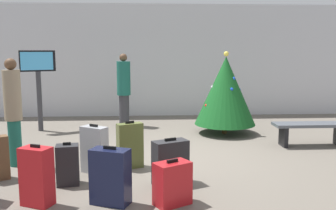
# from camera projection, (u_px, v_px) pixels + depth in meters

# --- Properties ---
(ground_plane) EXTENTS (16.00, 16.00, 0.00)m
(ground_plane) POSITION_uv_depth(u_px,v_px,m) (171.00, 157.00, 6.90)
(ground_plane) COLOR #665E54
(back_wall) EXTENTS (16.00, 0.20, 3.33)m
(back_wall) POSITION_uv_depth(u_px,v_px,m) (161.00, 61.00, 11.17)
(back_wall) COLOR silver
(back_wall) RESTS_ON ground_plane
(holiday_tree) EXTENTS (1.44, 1.44, 1.95)m
(holiday_tree) POSITION_uv_depth(u_px,v_px,m) (225.00, 91.00, 8.74)
(holiday_tree) COLOR #4C3319
(holiday_tree) RESTS_ON ground_plane
(flight_info_kiosk) EXTENTS (0.79, 0.44, 1.97)m
(flight_info_kiosk) POSITION_uv_depth(u_px,v_px,m) (38.00, 76.00, 8.98)
(flight_info_kiosk) COLOR #333338
(flight_info_kiosk) RESTS_ON ground_plane
(waiting_bench) EXTENTS (1.59, 0.44, 0.48)m
(waiting_bench) POSITION_uv_depth(u_px,v_px,m) (312.00, 129.00, 7.68)
(waiting_bench) COLOR #4C5159
(waiting_bench) RESTS_ON ground_plane
(traveller_0) EXTENTS (0.35, 0.35, 1.84)m
(traveller_0) POSITION_uv_depth(u_px,v_px,m) (13.00, 109.00, 6.26)
(traveller_0) COLOR #19594C
(traveller_0) RESTS_ON ground_plane
(traveller_1) EXTENTS (0.35, 0.35, 1.89)m
(traveller_1) POSITION_uv_depth(u_px,v_px,m) (124.00, 88.00, 9.65)
(traveller_1) COLOR #333338
(traveller_1) RESTS_ON ground_plane
(suitcase_0) EXTENTS (0.47, 0.40, 0.80)m
(suitcase_0) POSITION_uv_depth(u_px,v_px,m) (94.00, 150.00, 5.98)
(suitcase_0) COLOR #9EA0A5
(suitcase_0) RESTS_ON ground_plane
(suitcase_1) EXTENTS (0.55, 0.42, 0.77)m
(suitcase_1) POSITION_uv_depth(u_px,v_px,m) (110.00, 177.00, 4.76)
(suitcase_1) COLOR #141938
(suitcase_1) RESTS_ON ground_plane
(suitcase_2) EXTENTS (0.46, 0.33, 0.81)m
(suitcase_2) POSITION_uv_depth(u_px,v_px,m) (130.00, 146.00, 6.22)
(suitcase_2) COLOR #59602D
(suitcase_2) RESTS_ON ground_plane
(suitcase_4) EXTENTS (0.45, 0.37, 0.80)m
(suitcase_4) POSITION_uv_depth(u_px,v_px,m) (37.00, 176.00, 4.71)
(suitcase_4) COLOR #B2191E
(suitcase_4) RESTS_ON ground_plane
(suitcase_5) EXTENTS (0.57, 0.43, 0.70)m
(suitcase_5) POSITION_uv_depth(u_px,v_px,m) (170.00, 162.00, 5.47)
(suitcase_5) COLOR #232326
(suitcase_5) RESTS_ON ground_plane
(suitcase_7) EXTENTS (0.53, 0.46, 0.60)m
(suitcase_7) POSITION_uv_depth(u_px,v_px,m) (172.00, 183.00, 4.74)
(suitcase_7) COLOR #B2191E
(suitcase_7) RESTS_ON ground_plane
(suitcase_8) EXTENTS (0.35, 0.29, 0.64)m
(suitcase_8) POSITION_uv_depth(u_px,v_px,m) (68.00, 165.00, 5.45)
(suitcase_8) COLOR #232326
(suitcase_8) RESTS_ON ground_plane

